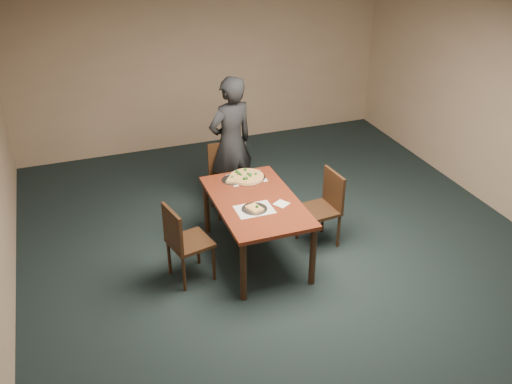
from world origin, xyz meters
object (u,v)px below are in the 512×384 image
object	(u,v)px
chair_right	(325,204)
pizza_pan	(247,176)
slice_plate_near	(255,208)
chair_left	(183,239)
dining_table	(256,207)
slice_plate_far	(233,179)
chair_far	(226,174)
diner	(231,143)

from	to	relation	value
chair_right	pizza_pan	xyz separation A→B (m)	(-0.79, 0.51, 0.26)
slice_plate_near	chair_left	bearing A→B (deg)	176.45
dining_table	slice_plate_far	world-z (taller)	slice_plate_far
chair_far	slice_plate_near	world-z (taller)	chair_far
chair_left	pizza_pan	world-z (taller)	chair_left
diner	slice_plate_near	xyz separation A→B (m)	(-0.21, -1.47, -0.12)
dining_table	slice_plate_near	xyz separation A→B (m)	(-0.09, -0.19, 0.11)
chair_far	chair_left	size ratio (longest dim) A/B	1.00
slice_plate_near	slice_plate_far	world-z (taller)	slice_plate_near
chair_far	dining_table	bearing A→B (deg)	-89.58
diner	slice_plate_near	distance (m)	1.49
chair_left	slice_plate_near	distance (m)	0.83
chair_far	diner	bearing A→B (deg)	46.95
chair_far	pizza_pan	xyz separation A→B (m)	(0.06, -0.64, 0.26)
chair_far	pizza_pan	size ratio (longest dim) A/B	2.07
pizza_pan	slice_plate_far	distance (m)	0.17
diner	dining_table	bearing A→B (deg)	67.50
chair_far	slice_plate_near	bearing A→B (deg)	-93.10
dining_table	slice_plate_near	bearing A→B (deg)	-114.12
chair_left	slice_plate_far	world-z (taller)	chair_left
diner	slice_plate_near	size ratio (longest dim) A/B	6.34
slice_plate_near	dining_table	bearing A→B (deg)	65.88
dining_table	chair_left	distance (m)	0.90
chair_far	slice_plate_near	size ratio (longest dim) A/B	3.25
slice_plate_near	diner	bearing A→B (deg)	81.88
chair_left	slice_plate_near	world-z (taller)	chair_left
chair_left	slice_plate_far	bearing A→B (deg)	-62.08
dining_table	diner	xyz separation A→B (m)	(0.12, 1.27, 0.23)
chair_right	slice_plate_near	world-z (taller)	chair_right
dining_table	diner	bearing A→B (deg)	84.50
chair_right	slice_plate_far	bearing A→B (deg)	-123.21
slice_plate_near	chair_far	bearing A→B (deg)	85.61
chair_right	pizza_pan	world-z (taller)	chair_right
chair_left	dining_table	bearing A→B (deg)	-93.38
pizza_pan	slice_plate_far	xyz separation A→B (m)	(-0.17, 0.00, -0.01)
chair_far	chair_right	distance (m)	1.43
slice_plate_near	chair_right	bearing A→B (deg)	12.51
chair_left	diner	size ratio (longest dim) A/B	0.51
dining_table	chair_right	distance (m)	0.88
diner	chair_right	bearing A→B (deg)	103.65
dining_table	chair_far	bearing A→B (deg)	89.12
chair_right	pizza_pan	distance (m)	0.98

